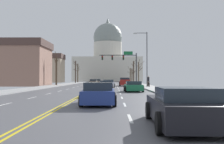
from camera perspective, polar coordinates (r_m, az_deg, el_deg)
name	(u,v)px	position (r m, az deg, el deg)	size (l,w,h in m)	color
ground	(95,88)	(39.49, -3.76, -3.49)	(20.00, 180.00, 0.20)	#505056
signal_gantry	(123,61)	(55.45, 2.42, 2.49)	(7.91, 0.41, 7.00)	#28282D
street_lamp_right	(145,55)	(42.68, 7.24, 3.75)	(2.27, 0.24, 8.79)	#333338
capitol_building	(108,60)	(121.31, -0.93, 2.66)	(30.26, 19.92, 29.19)	beige
pickup_truck_near_00	(125,82)	(50.77, 2.80, -2.21)	(2.31, 5.52, 1.59)	maroon
sedan_near_01	(109,84)	(43.21, -0.76, -2.54)	(2.08, 4.46, 1.25)	silver
sedan_near_02	(106,85)	(36.41, -1.37, -2.83)	(1.97, 4.34, 1.17)	navy
sedan_near_03	(133,87)	(29.71, 4.66, -3.17)	(2.10, 4.31, 1.18)	#1E7247
sedan_near_04	(101,90)	(22.67, -2.34, -3.82)	(1.98, 4.56, 1.15)	black
sedan_near_05	(99,94)	(15.35, -2.88, -4.78)	(2.05, 4.34, 1.29)	navy
sedan_near_06	(183,108)	(8.79, 15.22, -7.49)	(2.19, 4.57, 1.25)	black
sedan_oncoming_00	(93,82)	(62.67, -4.09, -2.15)	(1.96, 4.32, 1.22)	#6B6056
sedan_oncoming_01	(97,81)	(72.29, -3.18, -2.05)	(2.02, 4.61, 1.21)	#6B6056
flank_building_00	(49,68)	(90.58, -13.54, 0.83)	(9.76, 7.70, 9.52)	tan
flank_building_01	(11,63)	(54.62, -21.15, 1.78)	(14.51, 9.83, 8.66)	#8C6656
bare_tree_00	(130,74)	(90.60, 4.00, -0.54)	(2.32, 1.84, 5.49)	brown
bare_tree_01	(78,73)	(85.01, -7.45, -0.12)	(2.24, 1.22, 6.35)	#4C3D2D
bare_tree_02	(132,75)	(86.16, 4.39, -0.62)	(1.57, 2.48, 4.66)	brown
bare_tree_03	(75,71)	(76.85, -7.93, 0.13)	(1.17, 1.83, 6.81)	#423328
bare_tree_04	(134,71)	(78.81, 4.70, 0.16)	(1.61, 2.11, 7.07)	#423328
bare_tree_05	(56,70)	(53.34, -11.98, 0.45)	(1.55, 1.87, 6.62)	#4C3D2D
bare_tree_06	(139,71)	(59.15, 5.83, 0.11)	(2.38, 2.60, 5.49)	brown
pedestrian_00	(148,80)	(46.79, 7.92, -1.80)	(0.35, 0.34, 1.74)	#4C4238
bicycle_parked	(149,84)	(42.58, 8.00, -2.69)	(0.12, 1.77, 0.85)	black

